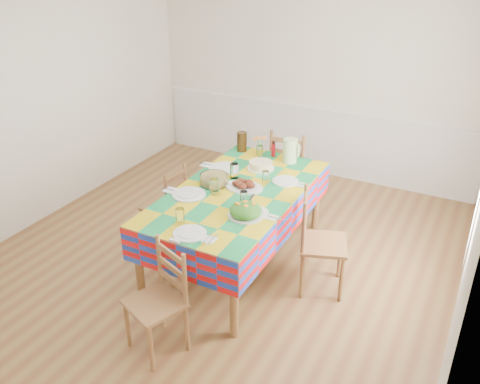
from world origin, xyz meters
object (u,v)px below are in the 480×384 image
green_pitcher (290,151)px  chair_left (167,206)px  dining_table (238,199)px  meat_platter (244,185)px  chair_far (290,170)px  chair_right (318,243)px  chair_near (159,301)px  tea_pitcher (242,142)px

green_pitcher → chair_left: (-1.01, -0.86, -0.50)m
dining_table → meat_platter: meat_platter is taller
chair_far → chair_right: bearing=119.3°
green_pitcher → chair_left: green_pitcher is taller
dining_table → green_pitcher: 0.90m
chair_near → green_pitcher: bearing=107.4°
dining_table → chair_left: bearing=180.0°
meat_platter → green_pitcher: (0.15, 0.78, 0.10)m
tea_pitcher → chair_far: bearing=44.1°
green_pitcher → chair_near: size_ratio=0.28×
chair_far → chair_left: (-0.84, -1.31, -0.06)m
dining_table → chair_far: size_ratio=2.07×
chair_far → chair_near: bearing=87.5°
dining_table → chair_right: size_ratio=2.13×
tea_pitcher → green_pitcher: bearing=-4.0°
tea_pitcher → meat_platter: bearing=-61.4°
green_pitcher → chair_far: 0.66m
green_pitcher → chair_right: green_pitcher is taller
chair_far → chair_right: size_ratio=1.03×
chair_far → meat_platter: bearing=88.2°
dining_table → tea_pitcher: bearing=115.2°
chair_right → chair_left: bearing=69.8°
chair_far → chair_left: size_ratio=1.13×
meat_platter → green_pitcher: size_ratio=1.47×
green_pitcher → tea_pitcher: 0.60m
chair_near → chair_far: (-0.01, 2.64, 0.05)m
meat_platter → chair_near: chair_near is taller
dining_table → green_pitcher: (0.17, 0.86, 0.22)m
chair_left → chair_far: bearing=147.3°
dining_table → chair_far: chair_far is taller
meat_platter → chair_near: bearing=-90.4°
meat_platter → green_pitcher: green_pitcher is taller
green_pitcher → chair_far: size_ratio=0.26×
meat_platter → dining_table: bearing=-107.1°
green_pitcher → dining_table: bearing=-101.2°
chair_near → chair_left: chair_near is taller
green_pitcher → chair_near: green_pitcher is taller
green_pitcher → chair_right: bearing=-52.7°
dining_table → tea_pitcher: size_ratio=9.45×
chair_left → chair_right: (1.67, -0.02, 0.05)m
chair_far → dining_table: bearing=87.1°
meat_platter → tea_pitcher: bearing=118.6°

